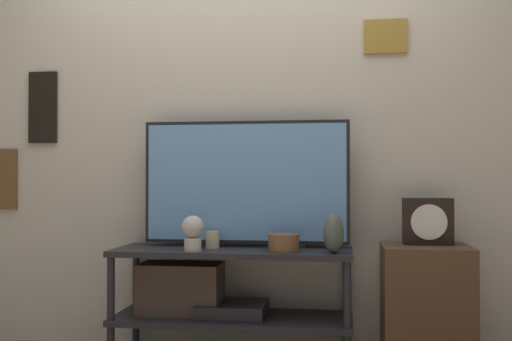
{
  "coord_description": "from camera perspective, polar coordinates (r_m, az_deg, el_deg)",
  "views": [
    {
      "loc": [
        0.58,
        -2.88,
        0.96
      ],
      "look_at": [
        0.13,
        0.26,
        1.01
      ],
      "focal_mm": 42.0,
      "sensor_mm": 36.0,
      "label": 1
    }
  ],
  "objects": [
    {
      "name": "mantel_clock",
      "position": [
        3.23,
        16.03,
        -4.68
      ],
      "size": [
        0.25,
        0.11,
        0.24
      ],
      "color": "black",
      "rests_on": "side_table"
    },
    {
      "name": "wall_back",
      "position": [
        3.48,
        -1.48,
        5.57
      ],
      "size": [
        6.4,
        0.08,
        2.7
      ],
      "color": "beige",
      "rests_on": "ground_plane"
    },
    {
      "name": "candle_jar",
      "position": [
        3.24,
        -4.16,
        -6.58
      ],
      "size": [
        0.07,
        0.07,
        0.09
      ],
      "color": "beige",
      "rests_on": "media_console"
    },
    {
      "name": "side_table",
      "position": [
        3.25,
        15.91,
        -12.39
      ],
      "size": [
        0.44,
        0.4,
        0.63
      ],
      "color": "#513823",
      "rests_on": "ground_plane"
    },
    {
      "name": "vase_wide_bowl",
      "position": [
        3.07,
        2.66,
        -6.9
      ],
      "size": [
        0.16,
        0.16,
        0.09
      ],
      "color": "brown",
      "rests_on": "media_console"
    },
    {
      "name": "television",
      "position": [
        3.27,
        -0.98,
        -1.13
      ],
      "size": [
        1.13,
        0.05,
        0.69
      ],
      "color": "black",
      "rests_on": "media_console"
    },
    {
      "name": "decorative_bust",
      "position": [
        3.1,
        -6.04,
        -5.8
      ],
      "size": [
        0.11,
        0.11,
        0.18
      ],
      "color": "beige",
      "rests_on": "media_console"
    },
    {
      "name": "vase_urn_stoneware",
      "position": [
        3.03,
        7.41,
        -5.95
      ],
      "size": [
        0.1,
        0.13,
        0.2
      ],
      "color": "#4C5647",
      "rests_on": "media_console"
    },
    {
      "name": "media_console",
      "position": [
        3.26,
        -4.22,
        -11.28
      ],
      "size": [
        1.26,
        0.44,
        0.6
      ],
      "color": "#232326",
      "rests_on": "ground_plane"
    }
  ]
}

